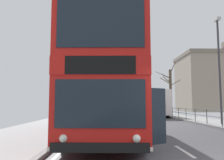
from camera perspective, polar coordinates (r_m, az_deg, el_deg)
double_decker_bus_main at (r=11.30m, az=-1.24°, el=-1.44°), size 3.28×10.95×4.55m
background_bus_far_lane at (r=30.11m, az=9.42°, el=-5.44°), size 2.84×9.90×3.09m
pedestrian_railing_far_kerb at (r=21.18m, az=18.40°, el=-7.41°), size 0.05×29.36×1.01m
street_lamp_far_side at (r=18.29m, az=24.48°, el=4.13°), size 0.28×0.60×7.53m
bare_tree_far_00 at (r=33.87m, az=13.94°, el=-2.37°), size 3.33×1.81×7.41m
background_building_00 at (r=53.74m, az=21.20°, el=-0.62°), size 9.43×11.84×12.06m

